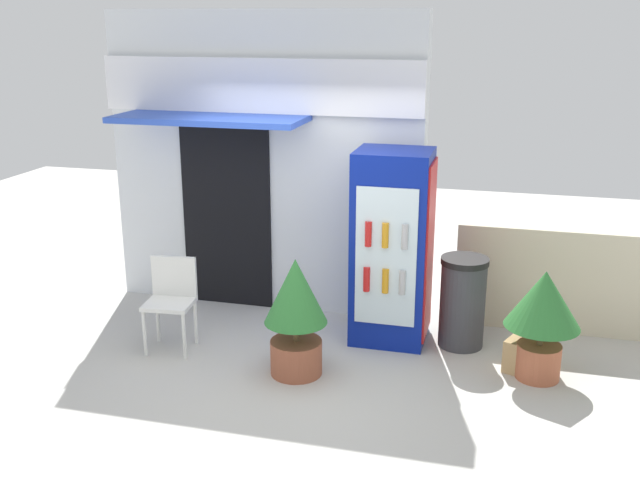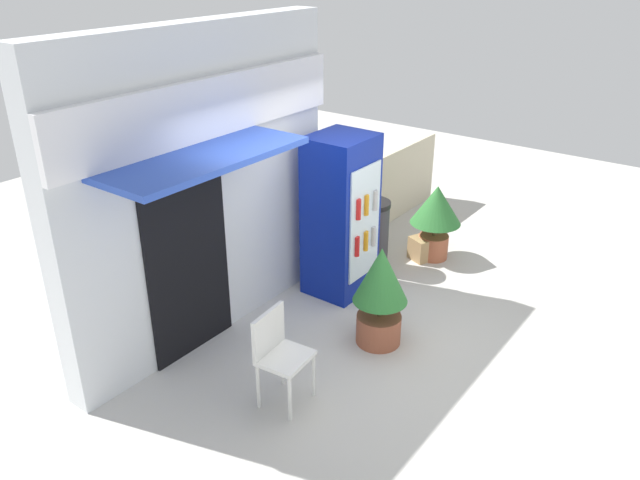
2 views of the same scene
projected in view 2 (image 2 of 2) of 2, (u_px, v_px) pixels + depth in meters
ground at (372, 347)px, 6.63m from camera, size 16.00×16.00×0.00m
storefront_building at (203, 186)px, 6.28m from camera, size 3.47×1.05×3.23m
drink_cooler at (341, 216)px, 7.35m from camera, size 0.75×0.71×1.93m
plastic_chair at (278, 350)px, 5.65m from camera, size 0.49×0.44×0.91m
potted_plant_near_shop at (380, 290)px, 6.45m from camera, size 0.57×0.57×1.11m
potted_plant_curbside at (436, 212)px, 8.25m from camera, size 0.67×0.67×1.02m
trash_bin at (371, 234)px, 8.09m from camera, size 0.46×0.46×0.91m
stone_boundary_wall at (382, 189)px, 9.34m from camera, size 2.83×0.23×1.09m
cardboard_box at (427, 247)px, 8.45m from camera, size 0.51×0.43×0.31m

